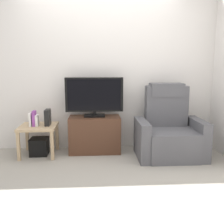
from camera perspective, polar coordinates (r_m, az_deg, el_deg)
name	(u,v)px	position (r m, az deg, el deg)	size (l,w,h in m)	color
ground_plane	(103,173)	(3.35, -1.97, -13.48)	(6.40, 6.40, 0.00)	#9E998E
wall_back	(101,69)	(4.19, -2.55, 9.63)	(6.40, 0.06, 2.60)	silver
tv_stand	(95,134)	(4.06, -3.86, -4.94)	(0.79, 0.42, 0.56)	#4C2D1E
television	(94,96)	(3.97, -3.96, 3.53)	(0.89, 0.20, 0.61)	black
recliner_armchair	(169,131)	(3.95, 12.54, -4.25)	(0.98, 0.78, 1.08)	#515156
side_table	(38,130)	(4.03, -16.04, -3.90)	(0.54, 0.54, 0.46)	tan
subwoofer_box	(39,146)	(4.10, -15.86, -7.37)	(0.26, 0.26, 0.26)	black
book_leftmost	(31,119)	(4.00, -17.62, -1.56)	(0.03, 0.13, 0.20)	white
book_middle	(34,118)	(3.99, -16.90, -1.37)	(0.04, 0.12, 0.23)	purple
book_rightmost	(37,120)	(3.98, -16.33, -1.81)	(0.04, 0.12, 0.16)	white
game_console	(48,117)	(3.97, -14.10, -1.18)	(0.07, 0.20, 0.24)	black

